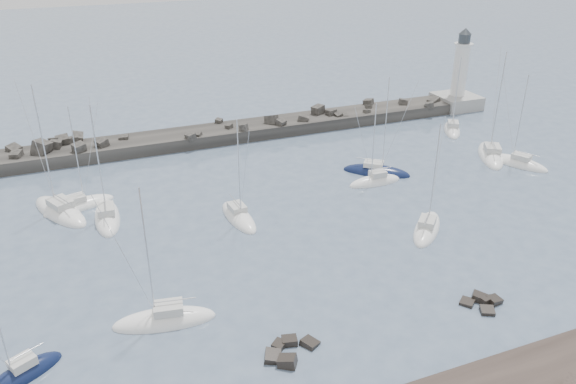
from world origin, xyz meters
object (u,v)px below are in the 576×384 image
object	(u,v)px
sailboat_3	(107,218)
sailboat_5	(165,321)
sailboat_6	(239,217)
sailboat_14	(490,156)
sailboat_8	(376,172)
sailboat_12	(452,130)
lighthouse	(457,91)
sailboat_10	(517,164)
sailboat_4	(79,206)
sailboat_7	(427,229)
sailboat_9	(375,182)
sailboat_2	(21,376)
sailboat_1	(60,212)

from	to	relation	value
sailboat_3	sailboat_5	world-z (taller)	sailboat_3
sailboat_6	sailboat_14	size ratio (longest dim) A/B	0.81
sailboat_8	sailboat_12	size ratio (longest dim) A/B	1.10
lighthouse	sailboat_6	world-z (taller)	lighthouse
sailboat_8	sailboat_10	bearing A→B (deg)	-13.58
sailboat_4	sailboat_10	bearing A→B (deg)	-9.08
sailboat_7	sailboat_14	world-z (taller)	sailboat_14
sailboat_7	sailboat_10	distance (m)	24.51
sailboat_7	sailboat_8	bearing A→B (deg)	80.49
sailboat_4	sailboat_6	bearing A→B (deg)	-30.15
lighthouse	sailboat_9	size ratio (longest dim) A/B	1.26
sailboat_2	sailboat_14	bearing A→B (deg)	19.55
sailboat_3	sailboat_9	xyz separation A→B (m)	(32.77, -2.81, -0.01)
sailboat_3	sailboat_5	distance (m)	20.54
lighthouse	sailboat_7	size ratio (longest dim) A/B	1.13
sailboat_5	sailboat_7	world-z (taller)	sailboat_5
lighthouse	sailboat_6	bearing A→B (deg)	-152.47
sailboat_3	sailboat_2	bearing A→B (deg)	-110.20
sailboat_9	sailboat_5	bearing A→B (deg)	-149.76
sailboat_7	sailboat_12	size ratio (longest dim) A/B	1.02
sailboat_3	sailboat_4	xyz separation A→B (m)	(-2.76, 4.28, -0.03)
sailboat_2	sailboat_5	size ratio (longest dim) A/B	0.76
sailboat_8	sailboat_2	bearing A→B (deg)	-152.16
sailboat_1	sailboat_9	bearing A→B (deg)	-9.42
sailboat_8	sailboat_7	bearing A→B (deg)	-99.51
sailboat_4	sailboat_5	size ratio (longest dim) A/B	0.95
sailboat_6	sailboat_7	world-z (taller)	sailboat_7
sailboat_3	sailboat_10	size ratio (longest dim) A/B	1.06
sailboat_1	sailboat_4	distance (m)	2.28
sailboat_3	sailboat_10	bearing A→B (deg)	-5.07
sailboat_4	sailboat_6	distance (m)	19.15
lighthouse	sailboat_3	size ratio (longest dim) A/B	1.02
sailboat_8	sailboat_14	bearing A→B (deg)	-3.41
sailboat_8	sailboat_3	bearing A→B (deg)	179.86
sailboat_2	sailboat_6	distance (m)	28.20
sailboat_4	sailboat_8	bearing A→B (deg)	-6.68
sailboat_2	sailboat_12	world-z (taller)	sailboat_12
lighthouse	sailboat_10	world-z (taller)	lighthouse
sailboat_3	sailboat_5	bearing A→B (deg)	-82.60
sailboat_10	sailboat_14	world-z (taller)	sailboat_14
sailboat_6	sailboat_12	xyz separation A→B (m)	(40.17, 15.08, 0.02)
lighthouse	sailboat_4	size ratio (longest dim) A/B	1.12
sailboat_2	sailboat_6	world-z (taller)	sailboat_6
sailboat_2	sailboat_5	distance (m)	11.28
sailboat_2	sailboat_6	size ratio (longest dim) A/B	0.81
lighthouse	sailboat_2	bearing A→B (deg)	-148.85
sailboat_5	sailboat_10	xyz separation A→B (m)	(51.37, 15.58, -0.01)
sailboat_7	sailboat_12	bearing A→B (deg)	48.94
sailboat_3	sailboat_4	distance (m)	5.09
sailboat_2	sailboat_10	size ratio (longest dim) A/B	0.78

